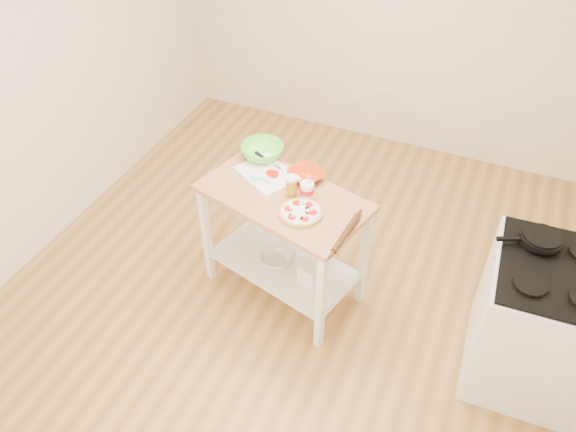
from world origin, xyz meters
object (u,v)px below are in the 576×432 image
(spatula, at_px, (259,180))
(shelf_bin, at_px, (310,272))
(cutting_board, at_px, (267,173))
(orange_bowl, at_px, (306,175))
(skillet, at_px, (540,239))
(pizza, at_px, (301,212))
(rolling_pin, at_px, (346,233))
(green_bowl, at_px, (262,151))
(beer_pint, at_px, (291,187))
(shelf_glass_bowl, at_px, (276,259))
(yogurt_tub, at_px, (307,190))
(prep_island, at_px, (283,224))
(gas_stove, at_px, (535,322))
(knife, at_px, (264,158))

(spatula, relative_size, shelf_bin, 1.18)
(cutting_board, distance_m, orange_bowl, 0.27)
(skillet, relative_size, pizza, 1.31)
(spatula, xyz_separation_m, orange_bowl, (0.28, 0.16, 0.01))
(orange_bowl, distance_m, rolling_pin, 0.61)
(green_bowl, xyz_separation_m, beer_pint, (0.36, -0.32, 0.03))
(spatula, height_order, orange_bowl, orange_bowl)
(spatula, relative_size, shelf_glass_bowl, 0.66)
(pizza, height_order, shelf_glass_bowl, pizza)
(green_bowl, distance_m, yogurt_tub, 0.54)
(prep_island, height_order, yogurt_tub, yogurt_tub)
(yogurt_tub, height_order, rolling_pin, yogurt_tub)
(spatula, xyz_separation_m, beer_pint, (0.26, -0.05, 0.06))
(prep_island, height_order, gas_stove, gas_stove)
(beer_pint, bearing_deg, spatula, 168.15)
(spatula, bearing_deg, skillet, 15.69)
(beer_pint, relative_size, shelf_glass_bowl, 0.66)
(gas_stove, xyz_separation_m, skillet, (-0.12, 0.18, 0.50))
(knife, bearing_deg, prep_island, -20.69)
(prep_island, xyz_separation_m, shelf_bin, (0.23, -0.07, -0.32))
(pizza, xyz_separation_m, spatula, (-0.38, 0.20, -0.00))
(pizza, bearing_deg, knife, 136.72)
(prep_island, relative_size, spatula, 7.81)
(gas_stove, xyz_separation_m, rolling_pin, (-1.19, -0.18, 0.45))
(gas_stove, relative_size, beer_pint, 7.15)
(gas_stove, xyz_separation_m, yogurt_tub, (-1.54, 0.07, 0.48))
(prep_island, xyz_separation_m, cutting_board, (-0.20, 0.17, 0.26))
(green_bowl, distance_m, shelf_bin, 0.92)
(gas_stove, bearing_deg, green_bowl, 166.92)
(prep_island, xyz_separation_m, beer_pint, (0.05, 0.02, 0.33))
(prep_island, bearing_deg, orange_bowl, 73.01)
(shelf_glass_bowl, bearing_deg, prep_island, 14.50)
(cutting_board, distance_m, shelf_bin, 0.76)
(cutting_board, bearing_deg, spatula, -67.33)
(spatula, bearing_deg, shelf_glass_bowl, -15.94)
(pizza, relative_size, knife, 1.09)
(cutting_board, xyz_separation_m, beer_pint, (0.25, -0.16, 0.07))
(rolling_pin, bearing_deg, cutting_board, 152.07)
(skillet, height_order, cutting_board, skillet)
(knife, relative_size, yogurt_tub, 1.30)
(spatula, distance_m, knife, 0.25)
(prep_island, bearing_deg, beer_pint, 16.46)
(skillet, xyz_separation_m, beer_pint, (-1.52, -0.14, 0.00))
(pizza, xyz_separation_m, orange_bowl, (-0.11, 0.35, 0.01))
(knife, bearing_deg, cutting_board, -30.91)
(rolling_pin, distance_m, shelf_glass_bowl, 0.86)
(prep_island, xyz_separation_m, knife, (-0.28, 0.31, 0.27))
(prep_island, relative_size, rolling_pin, 3.44)
(skillet, bearing_deg, green_bowl, 150.46)
(pizza, relative_size, cutting_board, 0.56)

